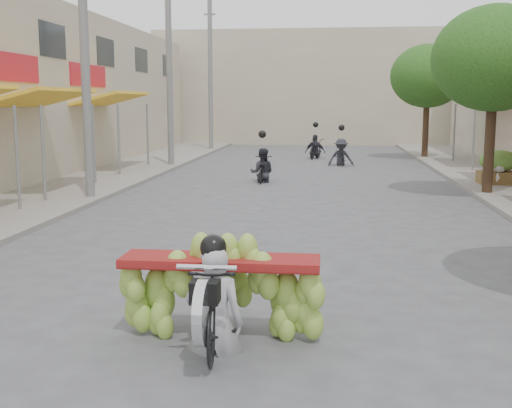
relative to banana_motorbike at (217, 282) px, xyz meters
name	(u,v)px	position (x,y,z in m)	size (l,w,h in m)	color
sidewalk_left	(77,184)	(-6.78, 12.86, -0.65)	(4.00, 60.00, 0.12)	gray
far_building	(315,88)	(0.22, 35.86, 2.79)	(20.00, 6.00, 7.00)	#B9AC92
utility_pole_mid	(84,47)	(-5.18, 9.86, 3.32)	(0.60, 0.24, 8.00)	slate
utility_pole_far	(169,66)	(-5.18, 18.86, 3.32)	(0.60, 0.24, 8.00)	slate
utility_pole_back	(210,76)	(-5.18, 27.86, 3.32)	(0.60, 0.24, 8.00)	slate
street_tree_mid	(494,59)	(5.62, 11.86, 3.07)	(3.40, 3.40, 5.25)	#3A2719
street_tree_far	(428,76)	(5.62, 23.86, 3.07)	(3.40, 3.40, 5.25)	#3A2719
produce_crate_far	(499,165)	(6.42, 13.86, 0.00)	(1.20, 0.88, 1.16)	brown
banana_motorbike	(217,282)	(0.00, 0.00, 0.00)	(2.20, 1.85, 2.14)	black
pedestrian	(499,158)	(6.37, 13.65, 0.21)	(0.92, 0.82, 1.60)	silver
bg_motorbike_a	(262,159)	(-0.99, 14.39, 0.06)	(0.80, 1.50, 1.95)	black
bg_motorbike_b	(341,145)	(1.70, 20.28, 0.16)	(1.12, 1.60, 1.95)	black
bg_motorbike_c	(315,142)	(0.56, 23.55, 0.09)	(1.07, 1.71, 1.95)	black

